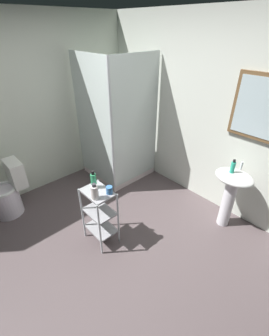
# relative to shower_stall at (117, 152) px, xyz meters

# --- Properties ---
(ground_plane) EXTENTS (4.20, 4.20, 0.02)m
(ground_plane) POSITION_rel_shower_stall_xyz_m (1.20, -1.22, -0.47)
(ground_plane) COLOR #534748
(wall_back) EXTENTS (4.20, 0.14, 2.50)m
(wall_back) POSITION_rel_shower_stall_xyz_m (1.21, 0.63, 0.79)
(wall_back) COLOR silver
(wall_back) RESTS_ON ground_plane
(wall_left) EXTENTS (0.10, 4.20, 2.50)m
(wall_left) POSITION_rel_shower_stall_xyz_m (-0.65, -1.22, 0.79)
(wall_left) COLOR silver
(wall_left) RESTS_ON ground_plane
(shower_stall) EXTENTS (0.92, 0.92, 2.00)m
(shower_stall) POSITION_rel_shower_stall_xyz_m (0.00, 0.00, 0.00)
(shower_stall) COLOR white
(shower_stall) RESTS_ON ground_plane
(pedestal_sink) EXTENTS (0.46, 0.37, 0.81)m
(pedestal_sink) POSITION_rel_shower_stall_xyz_m (1.87, 0.30, 0.12)
(pedestal_sink) COLOR white
(pedestal_sink) RESTS_ON ground_plane
(sink_faucet) EXTENTS (0.03, 0.03, 0.10)m
(sink_faucet) POSITION_rel_shower_stall_xyz_m (1.87, 0.42, 0.40)
(sink_faucet) COLOR silver
(sink_faucet) RESTS_ON pedestal_sink
(toilet) EXTENTS (0.37, 0.49, 0.76)m
(toilet) POSITION_rel_shower_stall_xyz_m (-0.28, -1.70, -0.15)
(toilet) COLOR white
(toilet) RESTS_ON ground_plane
(storage_cart) EXTENTS (0.38, 0.28, 0.74)m
(storage_cart) POSITION_rel_shower_stall_xyz_m (0.99, -1.06, -0.03)
(storage_cart) COLOR silver
(storage_cart) RESTS_ON ground_plane
(hand_soap_bottle) EXTENTS (0.05, 0.05, 0.17)m
(hand_soap_bottle) POSITION_rel_shower_stall_xyz_m (1.84, 0.27, 0.42)
(hand_soap_bottle) COLOR #2DBC99
(hand_soap_bottle) RESTS_ON pedestal_sink
(body_wash_bottle_green) EXTENTS (0.06, 0.06, 0.22)m
(body_wash_bottle_green) POSITION_rel_shower_stall_xyz_m (0.91, -1.04, 0.37)
(body_wash_bottle_green) COLOR #329D62
(body_wash_bottle_green) RESTS_ON storage_cart
(lotion_bottle_white) EXTENTS (0.08, 0.08, 0.19)m
(lotion_bottle_white) POSITION_rel_shower_stall_xyz_m (1.08, -1.15, 0.36)
(lotion_bottle_white) COLOR white
(lotion_bottle_white) RESTS_ON storage_cart
(rinse_cup) EXTENTS (0.07, 0.07, 0.09)m
(rinse_cup) POSITION_rel_shower_stall_xyz_m (1.11, -0.98, 0.32)
(rinse_cup) COLOR #3870B2
(rinse_cup) RESTS_ON storage_cart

